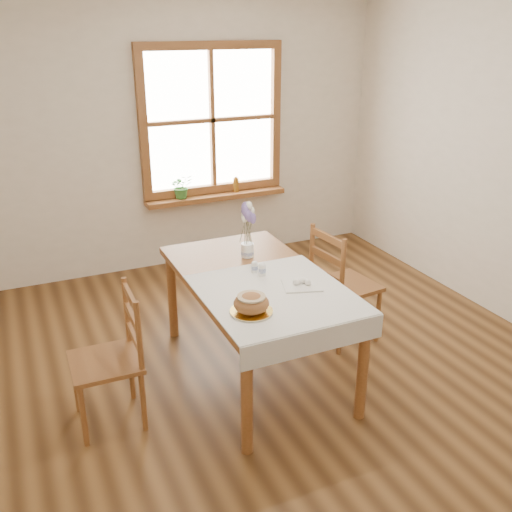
{
  "coord_description": "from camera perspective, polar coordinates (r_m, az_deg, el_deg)",
  "views": [
    {
      "loc": [
        -1.44,
        -2.89,
        2.34
      ],
      "look_at": [
        0.0,
        0.3,
        0.9
      ],
      "focal_mm": 40.0,
      "sensor_mm": 36.0,
      "label": 1
    }
  ],
  "objects": [
    {
      "name": "lavender_bouquet",
      "position": [
        4.06,
        -0.88,
        3.15
      ],
      "size": [
        0.16,
        0.16,
        0.3
      ],
      "primitive_type": null,
      "color": "#695394",
      "rests_on": "flower_vase"
    },
    {
      "name": "room_walls",
      "position": [
        3.29,
        2.19,
        11.25
      ],
      "size": [
        4.6,
        5.1,
        2.65
      ],
      "color": "white",
      "rests_on": "ground"
    },
    {
      "name": "chair_left",
      "position": [
        3.63,
        -14.87,
        -10.03
      ],
      "size": [
        0.44,
        0.42,
        0.88
      ],
      "primitive_type": null,
      "rotation": [
        0.0,
        0.0,
        -1.59
      ],
      "color": "brown",
      "rests_on": "ground"
    },
    {
      "name": "dining_table",
      "position": [
        3.88,
        0.0,
        -3.21
      ],
      "size": [
        0.9,
        1.6,
        0.75
      ],
      "color": "brown",
      "rests_on": "ground"
    },
    {
      "name": "potted_plant",
      "position": [
        5.73,
        -7.45,
        6.65
      ],
      "size": [
        0.22,
        0.24,
        0.19
      ],
      "primitive_type": "imported",
      "rotation": [
        0.0,
        0.0,
        0.01
      ],
      "color": "#387E32",
      "rests_on": "window_sill"
    },
    {
      "name": "ground",
      "position": [
        3.99,
        1.82,
        -13.58
      ],
      "size": [
        5.0,
        5.0,
        0.0
      ],
      "primitive_type": "plane",
      "color": "brown",
      "rests_on": "ground"
    },
    {
      "name": "salt_shaker",
      "position": [
        3.87,
        -0.14,
        -1.07
      ],
      "size": [
        0.05,
        0.05,
        0.08
      ],
      "primitive_type": "cylinder",
      "rotation": [
        0.0,
        0.0,
        0.09
      ],
      "color": "white",
      "rests_on": "table_linen"
    },
    {
      "name": "window_sill",
      "position": [
        5.87,
        -3.99,
        5.98
      ],
      "size": [
        1.46,
        0.2,
        0.05
      ],
      "color": "brown",
      "rests_on": "ground"
    },
    {
      "name": "window",
      "position": [
        5.77,
        -4.44,
        13.41
      ],
      "size": [
        1.46,
        0.08,
        1.46
      ],
      "color": "brown",
      "rests_on": "ground"
    },
    {
      "name": "chair_right",
      "position": [
        4.46,
        8.95,
        -2.73
      ],
      "size": [
        0.5,
        0.49,
        0.94
      ],
      "primitive_type": null,
      "rotation": [
        0.0,
        0.0,
        1.69
      ],
      "color": "brown",
      "rests_on": "ground"
    },
    {
      "name": "bread_loaf",
      "position": [
        3.33,
        -0.47,
        -4.6
      ],
      "size": [
        0.21,
        0.21,
        0.12
      ],
      "primitive_type": "ellipsoid",
      "color": "#9E6638",
      "rests_on": "bread_plate"
    },
    {
      "name": "amber_bottle",
      "position": [
        5.92,
        -2.02,
        7.2
      ],
      "size": [
        0.06,
        0.06,
        0.16
      ],
      "primitive_type": "cylinder",
      "rotation": [
        0.0,
        0.0,
        -0.02
      ],
      "color": "#96601B",
      "rests_on": "window_sill"
    },
    {
      "name": "eggs",
      "position": [
        3.68,
        4.61,
        -2.58
      ],
      "size": [
        0.23,
        0.22,
        0.04
      ],
      "primitive_type": null,
      "rotation": [
        0.0,
        0.0,
        -0.31
      ],
      "color": "white",
      "rests_on": "egg_napkin"
    },
    {
      "name": "egg_napkin",
      "position": [
        3.7,
        4.6,
        -2.94
      ],
      "size": [
        0.29,
        0.27,
        0.01
      ],
      "primitive_type": "cube",
      "rotation": [
        0.0,
        0.0,
        -0.31
      ],
      "color": "silver",
      "rests_on": "table_linen"
    },
    {
      "name": "pepper_shaker",
      "position": [
        3.82,
        0.62,
        -1.31
      ],
      "size": [
        0.06,
        0.06,
        0.09
      ],
      "primitive_type": "cylinder",
      "rotation": [
        0.0,
        0.0,
        -0.27
      ],
      "color": "white",
      "rests_on": "table_linen"
    },
    {
      "name": "flower_vase",
      "position": [
        4.13,
        -0.87,
        0.49
      ],
      "size": [
        0.12,
        0.12,
        0.1
      ],
      "primitive_type": "cylinder",
      "rotation": [
        0.0,
        0.0,
        0.29
      ],
      "color": "white",
      "rests_on": "dining_table"
    },
    {
      "name": "table_linen",
      "position": [
        3.6,
        1.99,
        -3.82
      ],
      "size": [
        0.91,
        0.99,
        0.01
      ],
      "primitive_type": "cube",
      "color": "silver",
      "rests_on": "dining_table"
    },
    {
      "name": "bread_plate",
      "position": [
        3.36,
        -0.47,
        -5.58
      ],
      "size": [
        0.3,
        0.3,
        0.01
      ],
      "primitive_type": "cylinder",
      "rotation": [
        0.0,
        0.0,
        -0.25
      ],
      "color": "white",
      "rests_on": "table_linen"
    }
  ]
}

